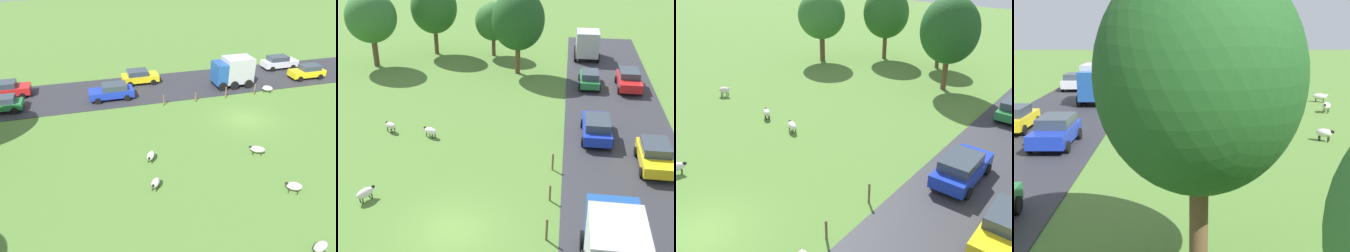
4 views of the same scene
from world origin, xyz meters
TOP-DOWN VIEW (x-y plane):
  - ground_plane at (0.00, 0.00)m, footprint 160.00×160.00m
  - road_strip at (9.39, 0.00)m, footprint 8.00×80.00m
  - sheep_0 at (-4.17, 9.92)m, footprint 1.20×0.92m
  - sheep_2 at (4.97, -5.04)m, footprint 1.08×1.23m
  - sheep_3 at (-7.33, 10.32)m, footprint 1.06×0.92m
  - sheep_4 at (-10.06, 1.76)m, footprint 0.96×1.14m
  - sheep_5 at (-14.62, 3.24)m, footprint 0.70×1.07m
  - sheep_7 at (-5.47, 1.87)m, footprint 0.98×1.23m
  - fence_post_0 at (4.77, -3.42)m, footprint 0.12×0.12m
  - fence_post_1 at (4.77, -0.08)m, footprint 0.12×0.12m
  - fence_post_2 at (4.77, 3.25)m, footprint 0.12×0.12m
  - fence_post_3 at (4.77, 6.59)m, footprint 0.12×0.12m
  - truck_1 at (7.72, -2.14)m, footprint 2.67×4.29m
  - car_0 at (11.05, 21.90)m, footprint 2.19×4.50m
  - car_1 at (11.42, -10.39)m, footprint 2.04×4.50m
  - car_2 at (7.68, 11.35)m, footprint 2.16×4.53m
  - car_3 at (7.48, -11.77)m, footprint 1.92×4.15m
  - car_4 at (11.14, 7.81)m, footprint 2.15×4.11m
  - car_5 at (7.50, 21.96)m, footprint 1.96×4.13m

SIDE VIEW (x-z plane):
  - ground_plane at x=0.00m, z-range 0.00..0.00m
  - road_strip at x=9.39m, z-range 0.00..0.06m
  - sheep_0 at x=-4.17m, z-range 0.11..0.83m
  - sheep_7 at x=-5.47m, z-range 0.11..0.84m
  - sheep_2 at x=4.97m, z-range 0.11..0.87m
  - sheep_3 at x=-7.33m, z-range 0.12..0.86m
  - fence_post_2 at x=4.77m, z-range 0.00..1.00m
  - sheep_5 at x=-14.62m, z-range 0.14..0.91m
  - sheep_4 at x=-10.06m, z-range 0.13..0.95m
  - fence_post_3 at x=4.77m, z-range 0.00..1.14m
  - fence_post_0 at x=4.77m, z-range 0.00..1.21m
  - fence_post_1 at x=4.77m, z-range 0.00..1.26m
  - car_5 at x=7.50m, z-range 0.09..1.58m
  - car_4 at x=11.14m, z-range 0.09..1.67m
  - car_3 at x=7.48m, z-range 0.09..1.68m
  - car_2 at x=7.68m, z-range 0.09..1.69m
  - car_1 at x=11.42m, z-range 0.09..1.72m
  - car_0 at x=11.05m, z-range 0.09..1.74m
  - truck_1 at x=7.72m, z-range 0.17..3.39m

